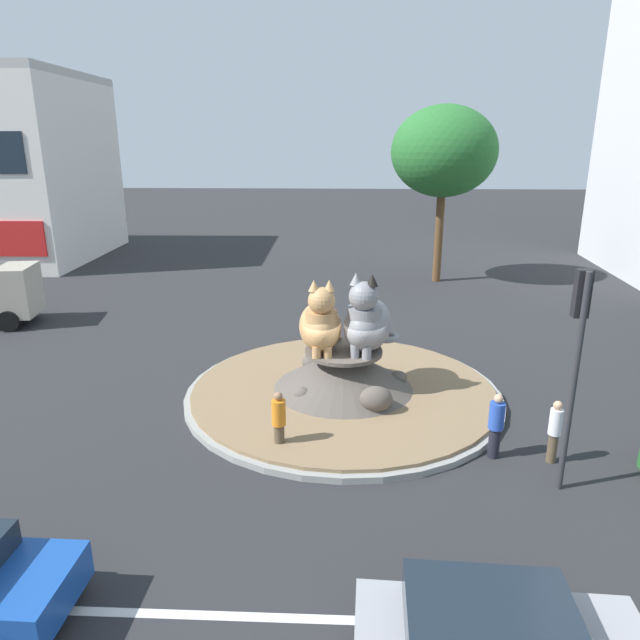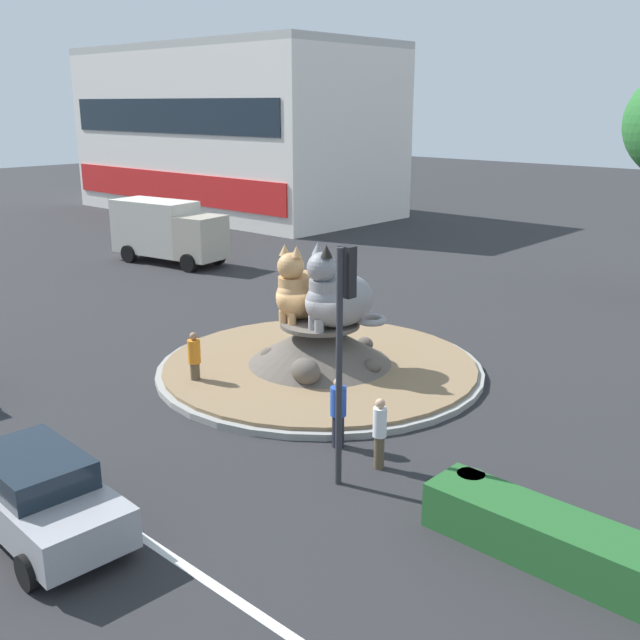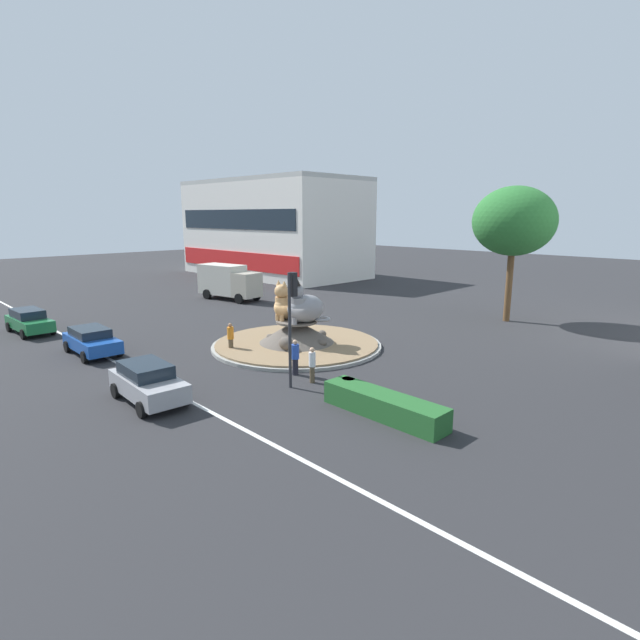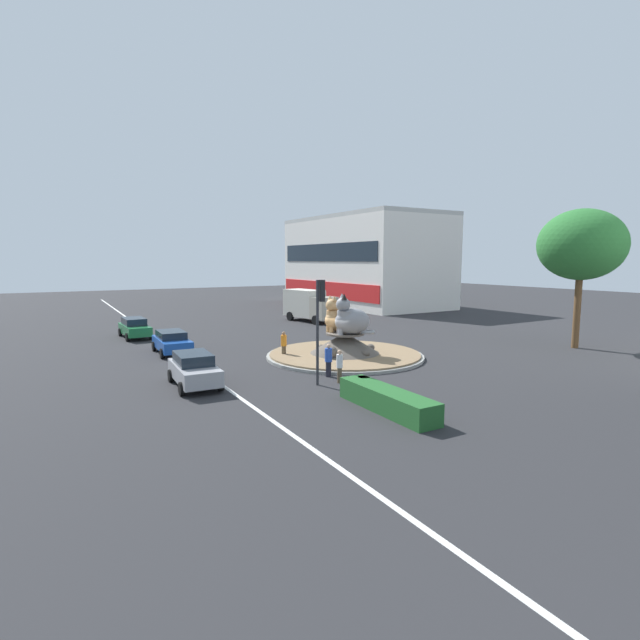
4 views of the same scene
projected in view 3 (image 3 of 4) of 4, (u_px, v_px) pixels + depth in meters
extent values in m
plane|color=#28282B|center=(297.00, 347.00, 28.91)|extent=(160.00, 160.00, 0.00)
cube|color=silver|center=(153.00, 382.00, 22.83)|extent=(112.00, 0.20, 0.01)
cylinder|color=gray|center=(297.00, 345.00, 28.90)|extent=(9.92, 9.92, 0.18)
cylinder|color=#846B4C|center=(297.00, 343.00, 28.87)|extent=(9.52, 9.52, 0.10)
cone|color=#564F47|center=(297.00, 331.00, 28.72)|extent=(4.37, 4.37, 1.29)
cylinder|color=#564F47|center=(297.00, 322.00, 28.60)|extent=(2.41, 2.41, 0.12)
ellipsoid|color=#564F47|center=(322.00, 343.00, 27.81)|extent=(0.55, 0.52, 0.44)
ellipsoid|color=#564F47|center=(322.00, 334.00, 29.84)|extent=(0.57, 0.44, 0.45)
ellipsoid|color=#564F47|center=(302.00, 330.00, 30.31)|extent=(0.87, 0.82, 0.70)
ellipsoid|color=#564F47|center=(270.00, 338.00, 28.96)|extent=(0.54, 0.45, 0.43)
ellipsoid|color=#564F47|center=(286.00, 343.00, 27.02)|extent=(0.95, 0.70, 0.76)
ellipsoid|color=tan|center=(288.00, 306.00, 28.94)|extent=(1.52, 2.17, 1.48)
cylinder|color=tan|center=(283.00, 305.00, 28.60)|extent=(1.07, 1.07, 0.92)
sphere|color=tan|center=(281.00, 291.00, 28.32)|extent=(0.81, 0.81, 0.81)
torus|color=tan|center=(302.00, 315.00, 29.49)|extent=(1.05, 1.05, 0.18)
cone|color=tan|center=(284.00, 283.00, 28.08)|extent=(0.37, 0.37, 0.33)
cone|color=tan|center=(279.00, 283.00, 28.36)|extent=(0.37, 0.37, 0.33)
cylinder|color=tan|center=(282.00, 318.00, 28.39)|extent=(0.26, 0.26, 0.37)
cylinder|color=tan|center=(278.00, 317.00, 28.60)|extent=(0.26, 0.26, 0.37)
ellipsoid|color=gray|center=(306.00, 309.00, 27.95)|extent=(1.96, 2.50, 1.60)
cylinder|color=gray|center=(299.00, 306.00, 27.71)|extent=(1.29, 1.29, 1.00)
sphere|color=gray|center=(296.00, 291.00, 27.45)|extent=(0.88, 0.88, 0.88)
torus|color=gray|center=(323.00, 319.00, 28.18)|extent=(1.29, 1.29, 0.20)
cone|color=black|center=(298.00, 283.00, 27.14)|extent=(0.45, 0.45, 0.36)
cone|color=gray|center=(294.00, 282.00, 27.56)|extent=(0.45, 0.45, 0.36)
cylinder|color=gray|center=(294.00, 321.00, 27.55)|extent=(0.28, 0.28, 0.40)
cylinder|color=gray|center=(292.00, 320.00, 27.87)|extent=(0.28, 0.28, 0.40)
cylinder|color=#2D2D33|center=(290.00, 331.00, 21.51)|extent=(0.14, 0.14, 5.17)
cube|color=black|center=(293.00, 284.00, 21.23)|extent=(0.32, 0.24, 1.05)
sphere|color=#360606|center=(294.00, 277.00, 21.22)|extent=(0.18, 0.18, 0.18)
sphere|color=orange|center=(294.00, 284.00, 21.29)|extent=(0.18, 0.18, 0.18)
sphere|color=black|center=(295.00, 291.00, 21.35)|extent=(0.18, 0.18, 0.18)
cube|color=silver|center=(273.00, 230.00, 62.61)|extent=(23.94, 12.50, 11.41)
cube|color=red|center=(235.00, 260.00, 59.11)|extent=(22.76, 0.55, 2.05)
cube|color=#19232D|center=(234.00, 219.00, 58.12)|extent=(21.81, 0.49, 2.28)
cube|color=#B2B2AD|center=(272.00, 182.00, 61.36)|extent=(23.94, 12.50, 0.50)
cube|color=#235B28|center=(384.00, 405.00, 18.81)|extent=(5.29, 1.20, 0.90)
cylinder|color=brown|center=(509.00, 288.00, 35.41)|extent=(0.46, 0.46, 4.89)
ellipsoid|color=#286B2D|center=(514.00, 221.00, 34.42)|extent=(5.70, 5.70, 4.84)
cylinder|color=brown|center=(312.00, 374.00, 22.62)|extent=(0.23, 0.23, 0.78)
cylinder|color=silver|center=(312.00, 359.00, 22.47)|extent=(0.31, 0.31, 0.68)
sphere|color=tan|center=(312.00, 350.00, 22.38)|extent=(0.22, 0.22, 0.22)
cylinder|color=black|center=(295.00, 367.00, 23.73)|extent=(0.29, 0.29, 0.81)
cylinder|color=#284CB2|center=(295.00, 352.00, 23.57)|extent=(0.39, 0.39, 0.70)
sphere|color=tan|center=(295.00, 342.00, 23.47)|extent=(0.23, 0.23, 0.23)
cylinder|color=brown|center=(231.00, 346.00, 27.61)|extent=(0.27, 0.27, 0.78)
cylinder|color=orange|center=(230.00, 333.00, 27.46)|extent=(0.36, 0.36, 0.68)
sphere|color=#936B4C|center=(230.00, 325.00, 27.37)|extent=(0.22, 0.22, 0.22)
cube|color=#1E6B38|center=(30.00, 323.00, 32.06)|extent=(4.59, 1.90, 0.70)
cube|color=#19232D|center=(27.00, 313.00, 32.08)|extent=(2.60, 1.61, 0.54)
cylinder|color=black|center=(53.00, 330.00, 31.74)|extent=(0.65, 0.25, 0.64)
cylinder|color=black|center=(23.00, 334.00, 30.52)|extent=(0.65, 0.25, 0.64)
cylinder|color=black|center=(37.00, 323.00, 33.74)|extent=(0.65, 0.25, 0.64)
cylinder|color=black|center=(9.00, 327.00, 32.53)|extent=(0.65, 0.25, 0.64)
cube|color=#19479E|center=(92.00, 343.00, 27.18)|extent=(4.40, 1.91, 0.68)
cube|color=#19232D|center=(90.00, 332.00, 27.22)|extent=(2.48, 1.65, 0.47)
cylinder|color=black|center=(119.00, 351.00, 26.83)|extent=(0.64, 0.23, 0.64)
cylinder|color=black|center=(84.00, 357.00, 25.61)|extent=(0.64, 0.23, 0.64)
cylinder|color=black|center=(100.00, 341.00, 28.89)|extent=(0.64, 0.23, 0.64)
cylinder|color=black|center=(67.00, 347.00, 27.68)|extent=(0.64, 0.23, 0.64)
cube|color=#99999E|center=(149.00, 386.00, 20.23)|extent=(4.28, 1.97, 0.76)
cube|color=#19232D|center=(145.00, 369.00, 20.25)|extent=(2.42, 1.67, 0.53)
cylinder|color=black|center=(185.00, 398.00, 19.88)|extent=(0.65, 0.25, 0.64)
cylinder|color=black|center=(141.00, 410.00, 18.72)|extent=(0.65, 0.25, 0.64)
cylinder|color=black|center=(156.00, 381.00, 21.91)|extent=(0.65, 0.25, 0.64)
cylinder|color=black|center=(115.00, 391.00, 20.75)|extent=(0.65, 0.25, 0.64)
cube|color=#B7AD99|center=(247.00, 285.00, 43.37)|extent=(2.21, 2.41, 2.15)
cube|color=beige|center=(222.00, 279.00, 45.14)|extent=(4.69, 2.83, 2.70)
cylinder|color=black|center=(256.00, 296.00, 44.40)|extent=(0.94, 0.45, 0.90)
cylinder|color=black|center=(239.00, 299.00, 42.72)|extent=(0.94, 0.45, 0.90)
cylinder|color=black|center=(224.00, 291.00, 46.80)|extent=(0.94, 0.45, 0.90)
cylinder|color=black|center=(207.00, 294.00, 45.13)|extent=(0.94, 0.45, 0.90)
cylinder|color=#2D4233|center=(348.00, 389.00, 20.61)|extent=(0.56, 0.56, 0.90)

